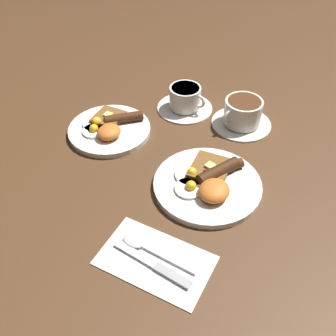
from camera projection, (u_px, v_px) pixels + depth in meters
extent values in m
plane|color=#4C301C|center=(207.00, 187.00, 0.89)|extent=(3.00, 3.00, 0.00)
cylinder|color=silver|center=(207.00, 185.00, 0.88)|extent=(0.24, 0.24, 0.01)
cylinder|color=white|center=(189.00, 189.00, 0.86)|extent=(0.06, 0.06, 0.01)
sphere|color=yellow|center=(191.00, 186.00, 0.86)|extent=(0.02, 0.02, 0.02)
cylinder|color=white|center=(192.00, 174.00, 0.90)|extent=(0.08, 0.08, 0.01)
sphere|color=yellow|center=(192.00, 172.00, 0.89)|extent=(0.02, 0.02, 0.02)
ellipsoid|color=orange|center=(214.00, 191.00, 0.84)|extent=(0.07, 0.06, 0.03)
cylinder|color=#432412|center=(224.00, 169.00, 0.90)|extent=(0.09, 0.07, 0.02)
cylinder|color=#3D210F|center=(218.00, 171.00, 0.88)|extent=(0.11, 0.07, 0.03)
cube|color=brown|center=(210.00, 169.00, 0.90)|extent=(0.11, 0.10, 0.01)
cube|color=#F4E072|center=(210.00, 166.00, 0.89)|extent=(0.02, 0.02, 0.01)
cylinder|color=silver|center=(110.00, 130.00, 1.03)|extent=(0.21, 0.21, 0.01)
cylinder|color=white|center=(94.00, 131.00, 1.01)|extent=(0.06, 0.06, 0.01)
sphere|color=yellow|center=(94.00, 128.00, 1.01)|extent=(0.02, 0.02, 0.02)
cylinder|color=white|center=(98.00, 124.00, 1.03)|extent=(0.08, 0.08, 0.01)
sphere|color=yellow|center=(96.00, 122.00, 1.03)|extent=(0.03, 0.03, 0.03)
ellipsoid|color=orange|center=(109.00, 132.00, 0.99)|extent=(0.06, 0.06, 0.03)
cylinder|color=#422412|center=(124.00, 118.00, 1.04)|extent=(0.09, 0.09, 0.03)
cube|color=brown|center=(109.00, 118.00, 1.05)|extent=(0.09, 0.08, 0.01)
cube|color=#F4E072|center=(108.00, 115.00, 1.04)|extent=(0.02, 0.02, 0.01)
cylinder|color=silver|center=(241.00, 123.00, 1.06)|extent=(0.16, 0.16, 0.01)
cylinder|color=silver|center=(243.00, 112.00, 1.03)|extent=(0.10, 0.10, 0.07)
cylinder|color=#56331E|center=(244.00, 102.00, 1.01)|extent=(0.09, 0.09, 0.00)
torus|color=silver|center=(229.00, 117.00, 1.01)|extent=(0.04, 0.02, 0.04)
cylinder|color=silver|center=(185.00, 107.00, 1.11)|extent=(0.16, 0.16, 0.01)
cylinder|color=silver|center=(185.00, 97.00, 1.09)|extent=(0.09, 0.09, 0.06)
cylinder|color=#56331E|center=(185.00, 88.00, 1.07)|extent=(0.08, 0.08, 0.00)
torus|color=silver|center=(198.00, 101.00, 1.07)|extent=(0.01, 0.04, 0.04)
cube|color=white|center=(155.00, 260.00, 0.74)|extent=(0.15, 0.22, 0.01)
cube|color=silver|center=(135.00, 254.00, 0.75)|extent=(0.02, 0.09, 0.00)
cube|color=#9E9EA3|center=(173.00, 276.00, 0.71)|extent=(0.02, 0.08, 0.01)
ellipsoid|color=silver|center=(134.00, 241.00, 0.77)|extent=(0.03, 0.05, 0.01)
cube|color=silver|center=(169.00, 259.00, 0.74)|extent=(0.01, 0.12, 0.00)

